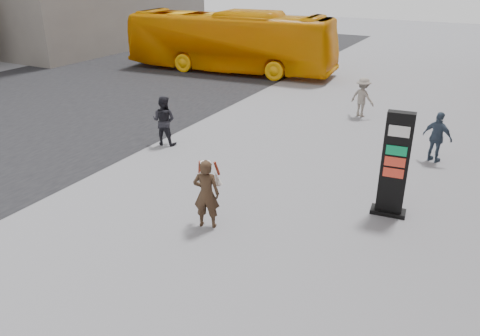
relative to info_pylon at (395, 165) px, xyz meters
The scene contains 8 objects.
ground 4.50m from the info_pylon, 147.90° to the right, with size 100.00×100.00×0.00m, color #9E9EA3.
road 16.91m from the info_pylon, behind, with size 16.00×60.00×0.01m, color black.
info_pylon is the anchor object (origin of this frame).
woman 4.76m from the info_pylon, 143.97° to the right, with size 0.81×0.77×1.78m.
bus 18.35m from the info_pylon, 132.71° to the left, with size 2.97×12.70×3.54m, color orange.
pedestrian_a 8.40m from the info_pylon, behind, with size 0.87×0.68×1.78m, color black.
pedestrian_b 8.65m from the info_pylon, 109.80° to the left, with size 1.08×0.62×1.67m, color gray.
pedestrian_c 4.39m from the info_pylon, 82.90° to the left, with size 0.99×0.41×1.68m, color #39495C.
Camera 1 is at (5.35, -9.05, 6.01)m, focal length 35.00 mm.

